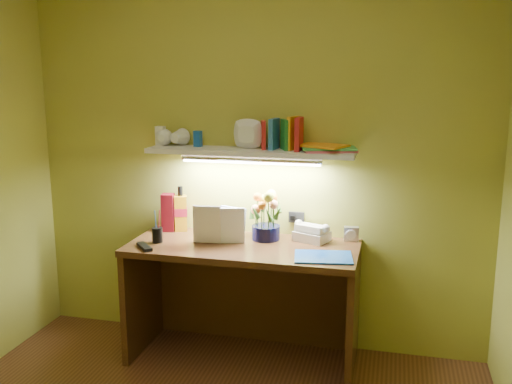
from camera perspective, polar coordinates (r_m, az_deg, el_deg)
desk at (r=3.62m, az=-1.30°, el=-11.00°), size 1.40×0.60×0.75m
flower_bouquet at (r=3.57m, az=1.00°, el=-2.35°), size 0.23×0.23×0.31m
telephone at (r=3.57m, az=5.60°, el=-3.94°), size 0.24×0.21×0.12m
desk_clock at (r=3.61m, az=9.51°, el=-4.15°), size 0.10×0.06×0.09m
whisky_bottle at (r=3.80m, az=-7.54°, el=-1.65°), size 0.10×0.10×0.30m
whisky_box at (r=3.81m, az=-8.78°, el=-2.04°), size 0.09×0.09×0.25m
pen_cup at (r=3.57m, az=-9.85°, el=-3.76°), size 0.08×0.08×0.16m
art_card at (r=3.68m, az=-2.38°, el=-2.93°), size 0.18×0.10×0.18m
tv_remote at (r=3.49m, az=-11.10°, el=-5.39°), size 0.15×0.16×0.02m
blue_folder at (r=3.28m, az=6.75°, el=-6.47°), size 0.36×0.29×0.01m
desk_book_a at (r=3.53m, az=-6.32°, el=-3.19°), size 0.18×0.03×0.24m
desk_book_b at (r=3.50m, az=-3.80°, el=-3.37°), size 0.16×0.05×0.22m
wall_shelf at (r=3.54m, az=-0.34°, el=4.61°), size 1.32×0.32×0.23m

